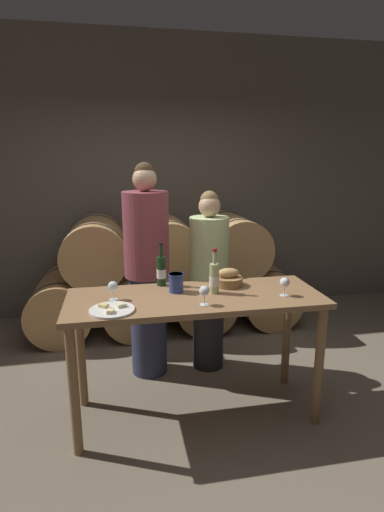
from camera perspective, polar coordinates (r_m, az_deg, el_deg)
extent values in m
plane|color=#726654|center=(3.20, 0.47, -21.46)|extent=(10.00, 10.00, 0.00)
cube|color=#60594F|center=(4.82, -4.78, 10.91)|extent=(10.00, 0.12, 3.20)
cylinder|color=tan|center=(4.51, -17.96, -6.54)|extent=(0.65, 0.93, 0.65)
cylinder|color=#2D2D33|center=(4.24, -18.43, -7.94)|extent=(0.66, 0.02, 0.66)
cylinder|color=#2D2D33|center=(4.79, -17.54, -5.31)|extent=(0.66, 0.02, 0.66)
cylinder|color=tan|center=(4.47, -8.41, -6.16)|extent=(0.65, 0.93, 0.65)
cylinder|color=#2D2D33|center=(4.19, -8.22, -7.55)|extent=(0.66, 0.02, 0.66)
cylinder|color=#2D2D33|center=(4.76, -8.58, -4.94)|extent=(0.66, 0.02, 0.66)
cylinder|color=tan|center=(4.56, 1.02, -5.62)|extent=(0.65, 0.93, 0.65)
cylinder|color=#2D2D33|center=(4.28, 1.85, -6.94)|extent=(0.66, 0.02, 0.66)
cylinder|color=#2D2D33|center=(4.84, 0.30, -4.46)|extent=(0.66, 0.02, 0.66)
cylinder|color=tan|center=(4.76, 9.87, -4.98)|extent=(0.65, 0.93, 0.65)
cylinder|color=#2D2D33|center=(4.50, 11.20, -6.17)|extent=(0.66, 0.02, 0.66)
cylinder|color=#2D2D33|center=(5.03, 8.68, -3.91)|extent=(0.66, 0.02, 0.66)
cylinder|color=tan|center=(4.31, -13.63, 0.88)|extent=(0.65, 0.93, 0.65)
cylinder|color=#2D2D33|center=(4.02, -13.81, -0.07)|extent=(0.66, 0.02, 0.66)
cylinder|color=#2D2D33|center=(4.61, -13.47, 1.70)|extent=(0.66, 0.02, 0.66)
cylinder|color=tan|center=(4.34, -3.76, 1.32)|extent=(0.65, 0.93, 0.65)
cylinder|color=#2D2D33|center=(4.05, -3.24, 0.41)|extent=(0.66, 0.02, 0.66)
cylinder|color=#2D2D33|center=(4.63, -4.23, 2.11)|extent=(0.66, 0.02, 0.66)
cylinder|color=tan|center=(4.49, 5.71, 1.71)|extent=(0.65, 0.93, 0.65)
cylinder|color=#2D2D33|center=(4.21, 6.86, 0.85)|extent=(0.66, 0.02, 0.66)
cylinder|color=#2D2D33|center=(4.77, 4.70, 2.46)|extent=(0.66, 0.02, 0.66)
cylinder|color=olive|center=(2.70, -16.51, -18.13)|extent=(0.06, 0.06, 0.88)
cylinder|color=olive|center=(3.00, 17.66, -14.82)|extent=(0.06, 0.06, 0.88)
cylinder|color=olive|center=(3.17, -15.60, -13.03)|extent=(0.06, 0.06, 0.88)
cylinder|color=olive|center=(3.42, 13.40, -10.78)|extent=(0.06, 0.06, 0.88)
cube|color=olive|center=(2.77, 0.51, -6.07)|extent=(1.76, 0.65, 0.04)
cylinder|color=#2D334C|center=(3.53, -6.21, -9.69)|extent=(0.31, 0.31, 0.88)
cylinder|color=#8C3D47|center=(3.29, -6.57, 3.06)|extent=(0.37, 0.37, 0.70)
sphere|color=tan|center=(3.24, -6.79, 10.85)|extent=(0.19, 0.19, 0.19)
sphere|color=#47331E|center=(3.25, -6.83, 11.80)|extent=(0.16, 0.16, 0.16)
cylinder|color=#232326|center=(3.63, 2.35, -9.99)|extent=(0.27, 0.27, 0.76)
cylinder|color=beige|center=(3.41, 2.46, 0.56)|extent=(0.33, 0.33, 0.60)
sphere|color=tan|center=(3.34, 2.53, 7.14)|extent=(0.18, 0.18, 0.18)
sphere|color=olive|center=(3.34, 2.49, 8.02)|extent=(0.15, 0.15, 0.15)
cylinder|color=#193819|center=(2.96, -4.41, -2.18)|extent=(0.07, 0.07, 0.22)
cylinder|color=#193819|center=(2.92, -4.46, 0.68)|extent=(0.03, 0.03, 0.09)
cylinder|color=black|center=(2.91, -4.48, 1.73)|extent=(0.03, 0.03, 0.02)
cylinder|color=white|center=(2.97, -4.40, -2.50)|extent=(0.07, 0.07, 0.07)
cylinder|color=#ADBC7F|center=(2.79, 3.20, -3.23)|extent=(0.07, 0.07, 0.21)
cylinder|color=#ADBC7F|center=(2.75, 3.24, -0.26)|extent=(0.03, 0.03, 0.09)
cylinder|color=maroon|center=(2.74, 3.25, 0.85)|extent=(0.03, 0.03, 0.02)
cylinder|color=white|center=(2.80, 3.19, -3.56)|extent=(0.07, 0.07, 0.07)
cylinder|color=navy|center=(2.82, -2.29, -3.85)|extent=(0.10, 0.10, 0.13)
cylinder|color=navy|center=(2.80, -2.30, -2.66)|extent=(0.11, 0.11, 0.01)
cylinder|color=olive|center=(2.98, 5.19, -3.60)|extent=(0.21, 0.21, 0.07)
ellipsoid|color=tan|center=(2.96, 5.22, -2.44)|extent=(0.16, 0.10, 0.07)
cylinder|color=white|center=(2.55, -11.37, -7.57)|extent=(0.28, 0.28, 0.01)
cube|color=beige|center=(2.56, -10.07, -6.94)|extent=(0.07, 0.06, 0.02)
cube|color=#E0CC7F|center=(2.58, -12.52, -6.94)|extent=(0.07, 0.07, 0.02)
cube|color=beige|center=(2.48, -11.58, -7.72)|extent=(0.05, 0.06, 0.02)
cylinder|color=white|center=(2.74, -11.14, -6.12)|extent=(0.06, 0.06, 0.00)
cylinder|color=white|center=(2.73, -11.18, -5.45)|extent=(0.01, 0.01, 0.06)
sphere|color=white|center=(2.71, -11.24, -4.24)|extent=(0.07, 0.07, 0.07)
cylinder|color=white|center=(2.60, 1.76, -6.96)|extent=(0.06, 0.06, 0.00)
cylinder|color=white|center=(2.59, 1.77, -6.26)|extent=(0.01, 0.01, 0.06)
sphere|color=white|center=(2.57, 1.78, -5.00)|extent=(0.07, 0.07, 0.07)
cylinder|color=white|center=(2.84, 13.00, -5.49)|extent=(0.06, 0.06, 0.00)
cylinder|color=white|center=(2.83, 13.04, -4.85)|extent=(0.01, 0.01, 0.06)
sphere|color=white|center=(2.81, 13.11, -3.68)|extent=(0.07, 0.07, 0.07)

